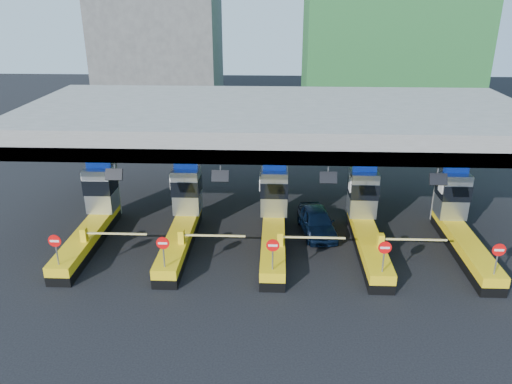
{
  "coord_description": "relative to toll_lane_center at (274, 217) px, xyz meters",
  "views": [
    {
      "loc": [
        0.11,
        -24.57,
        12.81
      ],
      "look_at": [
        -0.96,
        0.0,
        2.97
      ],
      "focal_mm": 35.0,
      "sensor_mm": 36.0,
      "label": 1
    }
  ],
  "objects": [
    {
      "name": "toll_lane_left",
      "position": [
        -5.0,
        0.0,
        0.0
      ],
      "size": [
        4.43,
        8.0,
        4.16
      ],
      "color": "black",
      "rests_on": "ground"
    },
    {
      "name": "toll_lane_center",
      "position": [
        0.0,
        0.0,
        0.0
      ],
      "size": [
        4.43,
        8.0,
        4.16
      ],
      "color": "black",
      "rests_on": "ground"
    },
    {
      "name": "toll_canopy",
      "position": [
        -0.0,
        2.59,
        4.74
      ],
      "size": [
        28.0,
        12.09,
        7.0
      ],
      "color": "slate",
      "rests_on": "ground"
    },
    {
      "name": "toll_lane_far_left",
      "position": [
        -10.0,
        0.0,
        0.0
      ],
      "size": [
        4.43,
        8.0,
        4.16
      ],
      "color": "black",
      "rests_on": "ground"
    },
    {
      "name": "bg_building_concrete",
      "position": [
        -14.0,
        35.72,
        7.6
      ],
      "size": [
        14.0,
        10.0,
        18.0
      ],
      "primitive_type": "cube",
      "color": "#4C4C49",
      "rests_on": "ground"
    },
    {
      "name": "van",
      "position": [
        2.46,
        0.98,
        -0.66
      ],
      "size": [
        2.38,
        4.54,
        1.48
      ],
      "primitive_type": "imported",
      "rotation": [
        0.0,
        0.0,
        0.15
      ],
      "color": "black",
      "rests_on": "ground"
    },
    {
      "name": "ground",
      "position": [
        -0.0,
        -0.28,
        -1.4
      ],
      "size": [
        120.0,
        120.0,
        0.0
      ],
      "primitive_type": "plane",
      "color": "black",
      "rests_on": "ground"
    },
    {
      "name": "toll_lane_far_right",
      "position": [
        10.0,
        0.0,
        0.0
      ],
      "size": [
        4.43,
        8.0,
        4.16
      ],
      "color": "black",
      "rests_on": "ground"
    },
    {
      "name": "toll_lane_right",
      "position": [
        5.0,
        0.0,
        0.0
      ],
      "size": [
        4.43,
        8.0,
        4.16
      ],
      "color": "black",
      "rests_on": "ground"
    }
  ]
}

